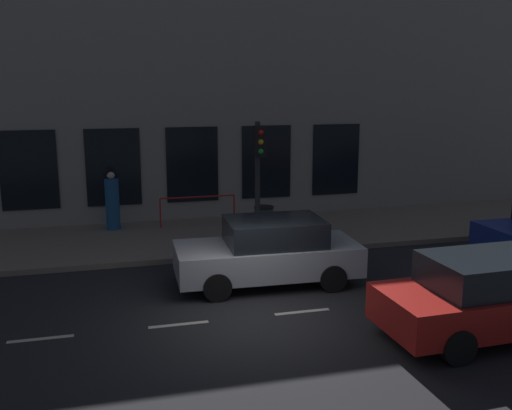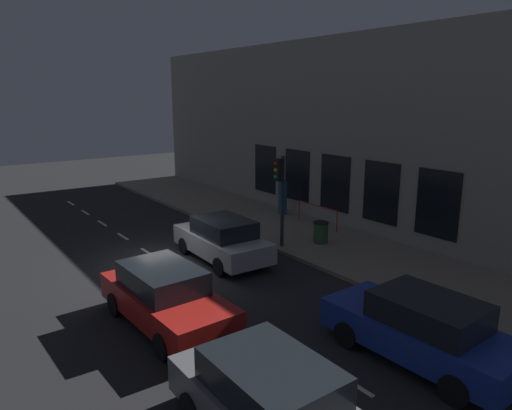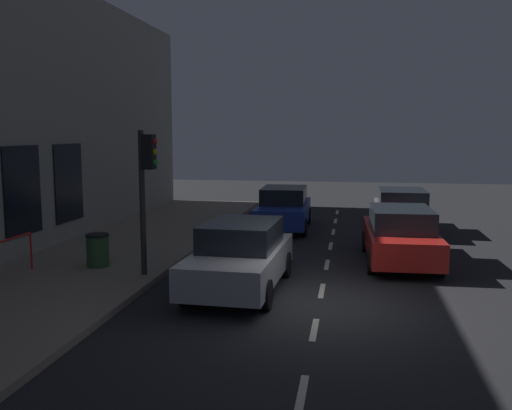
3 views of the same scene
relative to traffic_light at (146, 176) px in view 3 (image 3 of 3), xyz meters
name	(u,v)px [view 3 (image 3 of 3)]	position (x,y,z in m)	size (l,w,h in m)	color
ground_plane	(319,304)	(-4.28, 1.19, -2.59)	(60.00, 60.00, 0.00)	#232326
sidewalk	(50,287)	(1.97, 1.19, -2.51)	(4.50, 32.00, 0.15)	gray
lane_centre_line	(322,291)	(-4.28, 0.19, -2.58)	(0.12, 27.20, 0.01)	beige
traffic_light	(146,176)	(0.00, 0.00, 0.00)	(0.49, 0.32, 3.55)	#2D2D30
parked_car_0	(400,235)	(-6.27, -2.93, -1.80)	(2.01, 4.58, 1.58)	red
parked_car_1	(402,210)	(-6.74, -8.10, -1.79)	(1.98, 4.55, 1.58)	slate
parked_car_2	(240,256)	(-2.39, 0.38, -1.80)	(2.05, 4.38, 1.58)	#B7B7BC
parked_car_3	(284,208)	(-2.39, -7.95, -1.80)	(2.01, 4.49, 1.58)	#1E389E
trash_bin	(98,250)	(1.62, -0.60, -2.01)	(0.61, 0.61, 0.86)	#2D5633
red_railing	(1,251)	(3.16, 1.20, -1.70)	(0.05, 2.47, 0.97)	red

